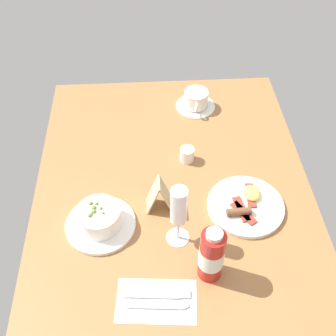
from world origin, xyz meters
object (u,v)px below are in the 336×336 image
cutlery_setting (158,301)px  coffee_cup (196,100)px  sauce_bottle_red (211,255)px  porridge_bowl (100,219)px  breakfast_plate (246,205)px  creamer_jug (187,155)px  wine_glass (179,209)px  menu_card (159,194)px

cutlery_setting → coffee_cup: 76.71cm
cutlery_setting → sauce_bottle_red: size_ratio=1.15×
porridge_bowl → breakfast_plate: porridge_bowl is taller
sauce_bottle_red → creamer_jug: bearing=-177.2°
wine_glass → breakfast_plate: bearing=114.5°
coffee_cup → sauce_bottle_red: sauce_bottle_red is taller
porridge_bowl → creamer_jug: porridge_bowl is taller
wine_glass → sauce_bottle_red: size_ratio=1.12×
porridge_bowl → breakfast_plate: 42.28cm
sauce_bottle_red → menu_card: 25.60cm
porridge_bowl → coffee_cup: 60.64cm
creamer_jug → cutlery_setting: bearing=-13.5°
creamer_jug → breakfast_plate: (20.26, 15.35, -1.50)cm
porridge_bowl → creamer_jug: bearing=132.4°
coffee_cup → breakfast_plate: coffee_cup is taller
creamer_jug → menu_card: 20.79cm
creamer_jug → sauce_bottle_red: size_ratio=0.31×
breakfast_plate → menu_card: size_ratio=2.10×
coffee_cup → sauce_bottle_red: 67.89cm
porridge_bowl → cutlery_setting: porridge_bowl is taller
porridge_bowl → sauce_bottle_red: size_ratio=1.10×
creamer_jug → breakfast_plate: creamer_jug is taller
porridge_bowl → menu_card: size_ratio=1.86×
sauce_bottle_red → menu_card: size_ratio=1.69×
menu_card → sauce_bottle_red: bearing=27.6°
wine_glass → sauce_bottle_red: 13.95cm
sauce_bottle_red → porridge_bowl: bearing=-119.6°
cutlery_setting → menu_card: 30.12cm
wine_glass → creamer_jug: bearing=170.2°
coffee_cup → creamer_jug: 27.52cm
wine_glass → menu_card: size_ratio=1.89×
porridge_bowl → breakfast_plate: bearing=95.6°
wine_glass → menu_card: bearing=-157.8°
wine_glass → menu_card: wine_glass is taller
creamer_jug → porridge_bowl: bearing=-47.6°
creamer_jug → wine_glass: 31.83cm
cutlery_setting → wine_glass: bearing=160.7°
creamer_jug → sauce_bottle_red: 41.14cm
wine_glass → breakfast_plate: wine_glass is taller
cutlery_setting → creamer_jug: bearing=166.5°
porridge_bowl → coffee_cup: size_ratio=1.38×
porridge_bowl → sauce_bottle_red: 33.36cm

